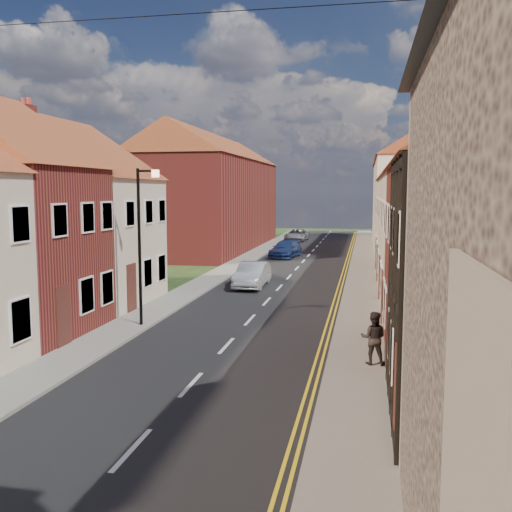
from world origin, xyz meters
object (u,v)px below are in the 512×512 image
object	(u,v)px
car_far	(286,249)
car_mid	(252,275)
car_distant	(297,235)
pedestrian_right	(373,338)
lamppost	(141,237)

from	to	relation	value
car_far	car_mid	bearing A→B (deg)	-81.60
car_distant	car_far	bearing A→B (deg)	-83.74
car_distant	pedestrian_right	xyz separation A→B (m)	(7.50, -42.81, 0.27)
car_far	pedestrian_right	size ratio (longest dim) A/B	2.85
car_mid	pedestrian_right	bearing A→B (deg)	-64.44
car_mid	car_far	world-z (taller)	car_mid
pedestrian_right	car_distant	bearing A→B (deg)	-76.73
car_distant	pedestrian_right	distance (m)	43.47
lamppost	car_mid	distance (m)	10.63
lamppost	pedestrian_right	size ratio (longest dim) A/B	3.75
lamppost	car_far	world-z (taller)	lamppost
car_far	pedestrian_right	world-z (taller)	pedestrian_right
car_far	pedestrian_right	bearing A→B (deg)	-69.08
lamppost	car_distant	world-z (taller)	lamppost
lamppost	car_mid	size ratio (longest dim) A/B	1.44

